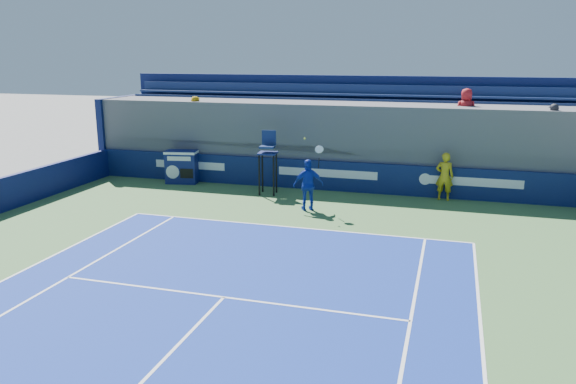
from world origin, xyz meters
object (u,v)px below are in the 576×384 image
(ball_person, at_px, (445,176))
(match_clock, at_px, (182,166))
(umpire_chair, at_px, (268,156))
(tennis_player, at_px, (308,185))

(ball_person, distance_m, match_clock, 10.69)
(umpire_chair, distance_m, tennis_player, 2.85)
(ball_person, distance_m, umpire_chair, 6.69)
(match_clock, xyz_separation_m, tennis_player, (6.18, -2.63, 0.17))
(ball_person, bearing_deg, tennis_player, 37.24)
(ball_person, relative_size, tennis_player, 0.70)
(ball_person, relative_size, umpire_chair, 0.73)
(match_clock, bearing_deg, umpire_chair, -10.87)
(umpire_chair, xyz_separation_m, tennis_player, (2.09, -1.84, -0.61))
(tennis_player, bearing_deg, match_clock, 156.97)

